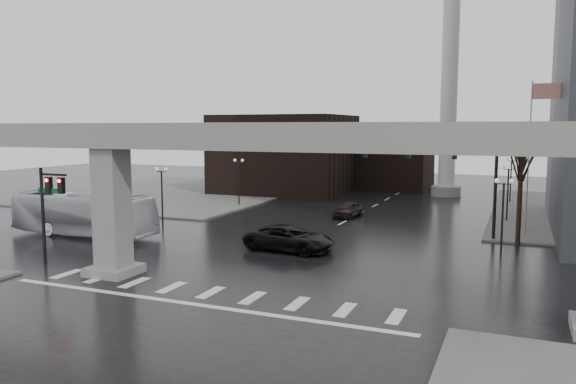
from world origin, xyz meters
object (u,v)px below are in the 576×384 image
object	(u,v)px
pickup_truck	(289,238)
city_bus	(83,214)
signal_mast_arm	(444,162)
far_car	(348,209)

from	to	relation	value
pickup_truck	city_bus	size ratio (longest dim) A/B	0.51
signal_mast_arm	pickup_truck	bearing A→B (deg)	-134.41
signal_mast_arm	city_bus	xyz separation A→B (m)	(-26.04, -10.27, -4.11)
pickup_truck	far_car	xyz separation A→B (m)	(-0.46, 15.62, -0.13)
pickup_truck	far_car	size ratio (longest dim) A/B	1.44
city_bus	signal_mast_arm	bearing A→B (deg)	-68.67
signal_mast_arm	far_car	xyz separation A→B (m)	(-9.45, 6.44, -5.09)
signal_mast_arm	far_car	bearing A→B (deg)	145.76
far_car	city_bus	bearing A→B (deg)	-129.24
city_bus	far_car	xyz separation A→B (m)	(16.59, 16.71, -0.98)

